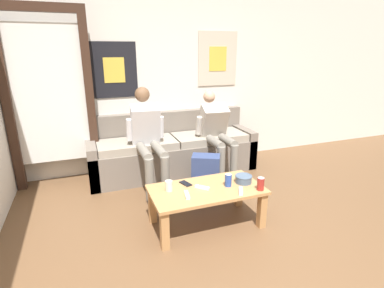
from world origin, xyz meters
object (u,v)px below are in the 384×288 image
(game_controller_near_left, at_px, (241,191))
(game_controller_far_center, at_px, (202,187))
(pillar_candle, at_px, (169,186))
(person_seated_teen, at_px, (217,131))
(coffee_table, at_px, (206,195))
(game_controller_near_right, at_px, (187,195))
(ceramic_bowl, at_px, (243,178))
(drink_can_red, at_px, (261,184))
(backpack, at_px, (206,175))
(cell_phone, at_px, (186,183))
(person_seated_adult, at_px, (148,136))
(drink_can_blue, at_px, (228,180))
(couch, at_px, (173,151))

(game_controller_near_left, xyz_separation_m, game_controller_far_center, (-0.31, 0.19, 0.00))
(pillar_candle, bearing_deg, person_seated_teen, 46.52)
(coffee_table, distance_m, game_controller_near_right, 0.26)
(ceramic_bowl, height_order, drink_can_red, drink_can_red)
(drink_can_red, bearing_deg, backpack, 102.38)
(ceramic_bowl, xyz_separation_m, cell_phone, (-0.55, 0.17, -0.04))
(coffee_table, distance_m, person_seated_adult, 1.15)
(coffee_table, relative_size, drink_can_blue, 8.70)
(backpack, relative_size, game_controller_near_left, 3.23)
(coffee_table, xyz_separation_m, cell_phone, (-0.16, 0.16, 0.07))
(ceramic_bowl, height_order, cell_phone, ceramic_bowl)
(game_controller_near_right, bearing_deg, game_controller_far_center, 26.47)
(person_seated_adult, xyz_separation_m, game_controller_near_left, (0.59, -1.23, -0.26))
(game_controller_near_right, bearing_deg, coffee_table, 20.15)
(coffee_table, relative_size, person_seated_teen, 0.96)
(person_seated_adult, bearing_deg, game_controller_near_right, -85.16)
(drink_can_blue, distance_m, drink_can_red, 0.31)
(person_seated_teen, height_order, drink_can_red, person_seated_teen)
(ceramic_bowl, distance_m, game_controller_near_right, 0.63)
(pillar_candle, bearing_deg, game_controller_near_left, -22.99)
(pillar_candle, height_order, drink_can_blue, drink_can_blue)
(ceramic_bowl, bearing_deg, drink_can_red, -71.47)
(game_controller_near_left, bearing_deg, backpack, 89.65)
(person_seated_adult, bearing_deg, pillar_candle, -91.54)
(drink_can_red, bearing_deg, ceramic_bowl, 108.53)
(drink_can_blue, relative_size, cell_phone, 0.83)
(game_controller_near_right, height_order, cell_phone, game_controller_near_right)
(backpack, distance_m, cell_phone, 0.68)
(person_seated_adult, bearing_deg, drink_can_red, -57.82)
(drink_can_blue, bearing_deg, person_seated_adult, 116.79)
(couch, relative_size, backpack, 4.95)
(person_seated_teen, relative_size, drink_can_red, 9.09)
(drink_can_red, bearing_deg, pillar_candle, 160.67)
(person_seated_adult, bearing_deg, cell_phone, -79.25)
(coffee_table, relative_size, game_controller_near_right, 7.30)
(coffee_table, height_order, game_controller_far_center, game_controller_far_center)
(person_seated_adult, distance_m, cell_phone, 0.94)
(person_seated_teen, relative_size, cell_phone, 7.54)
(coffee_table, xyz_separation_m, drink_can_red, (0.46, -0.21, 0.13))
(backpack, xyz_separation_m, game_controller_near_left, (-0.01, -0.85, 0.18))
(person_seated_adult, distance_m, game_controller_far_center, 1.10)
(coffee_table, bearing_deg, game_controller_near_right, -159.85)
(coffee_table, bearing_deg, couch, 86.14)
(game_controller_far_center, bearing_deg, couch, 84.44)
(coffee_table, distance_m, game_controller_near_left, 0.33)
(couch, distance_m, coffee_table, 1.42)
(person_seated_teen, distance_m, drink_can_red, 1.31)
(game_controller_far_center, bearing_deg, cell_phone, 127.51)
(drink_can_blue, bearing_deg, game_controller_near_left, -71.93)
(couch, distance_m, ceramic_bowl, 1.46)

